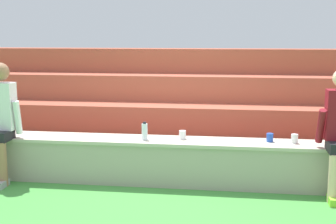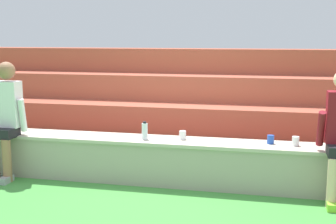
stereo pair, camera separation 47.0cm
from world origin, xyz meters
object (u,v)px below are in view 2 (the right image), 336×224
(water_bottle_mid_right, at_px, (145,131))
(plastic_cup_right_end, at_px, (296,141))
(plastic_cup_middle, at_px, (271,139))
(person_left_of_center, at_px, (6,116))
(plastic_cup_left_end, at_px, (183,135))

(water_bottle_mid_right, distance_m, plastic_cup_right_end, 1.81)
(plastic_cup_middle, relative_size, plastic_cup_right_end, 0.94)
(water_bottle_mid_right, height_order, plastic_cup_middle, water_bottle_mid_right)
(person_left_of_center, distance_m, plastic_cup_middle, 3.32)
(water_bottle_mid_right, height_order, plastic_cup_left_end, water_bottle_mid_right)
(person_left_of_center, bearing_deg, plastic_cup_right_end, 4.27)
(water_bottle_mid_right, bearing_deg, plastic_cup_right_end, 2.18)
(plastic_cup_right_end, xyz_separation_m, plastic_cup_left_end, (-1.35, 0.03, -0.00))
(plastic_cup_right_end, relative_size, plastic_cup_left_end, 1.02)
(person_left_of_center, height_order, plastic_cup_middle, person_left_of_center)
(person_left_of_center, relative_size, plastic_cup_right_end, 13.62)
(plastic_cup_middle, bearing_deg, person_left_of_center, -174.68)
(person_left_of_center, xyz_separation_m, plastic_cup_left_end, (2.23, 0.30, -0.21))
(water_bottle_mid_right, bearing_deg, plastic_cup_left_end, 12.38)
(person_left_of_center, bearing_deg, plastic_cup_middle, 5.32)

